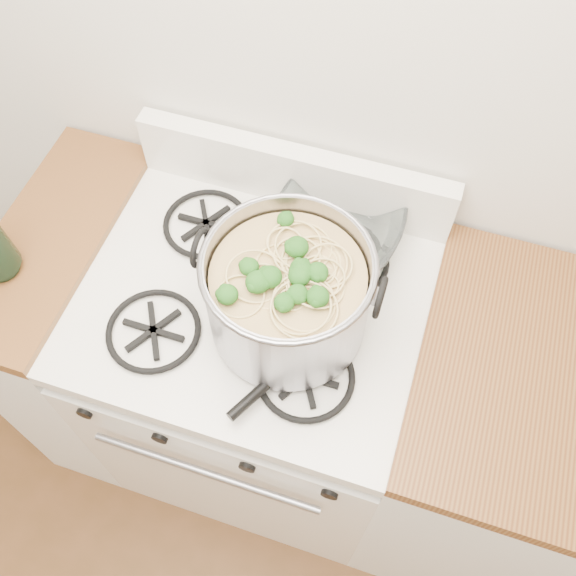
{
  "coord_description": "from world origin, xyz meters",
  "views": [
    {
      "loc": [
        0.3,
        0.6,
        2.12
      ],
      "look_at": [
        0.1,
        1.22,
        1.05
      ],
      "focal_mm": 40.0,
      "sensor_mm": 36.0,
      "label": 1
    }
  ],
  "objects_px": {
    "stock_pot": "(288,294)",
    "glass_bowl": "(337,230)",
    "gas_range": "(260,381)",
    "spatula": "(321,335)"
  },
  "relations": [
    {
      "from": "stock_pot",
      "to": "glass_bowl",
      "type": "relative_size",
      "value": 3.13
    },
    {
      "from": "glass_bowl",
      "to": "stock_pot",
      "type": "bearing_deg",
      "value": -98.46
    },
    {
      "from": "gas_range",
      "to": "stock_pot",
      "type": "xyz_separation_m",
      "value": [
        0.1,
        -0.04,
        0.59
      ]
    },
    {
      "from": "spatula",
      "to": "glass_bowl",
      "type": "bearing_deg",
      "value": 126.45
    },
    {
      "from": "spatula",
      "to": "glass_bowl",
      "type": "height_order",
      "value": "glass_bowl"
    },
    {
      "from": "gas_range",
      "to": "glass_bowl",
      "type": "relative_size",
      "value": 7.85
    },
    {
      "from": "spatula",
      "to": "stock_pot",
      "type": "bearing_deg",
      "value": -166.1
    },
    {
      "from": "gas_range",
      "to": "glass_bowl",
      "type": "distance_m",
      "value": 0.56
    },
    {
      "from": "spatula",
      "to": "glass_bowl",
      "type": "distance_m",
      "value": 0.27
    },
    {
      "from": "stock_pot",
      "to": "glass_bowl",
      "type": "distance_m",
      "value": 0.27
    }
  ]
}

